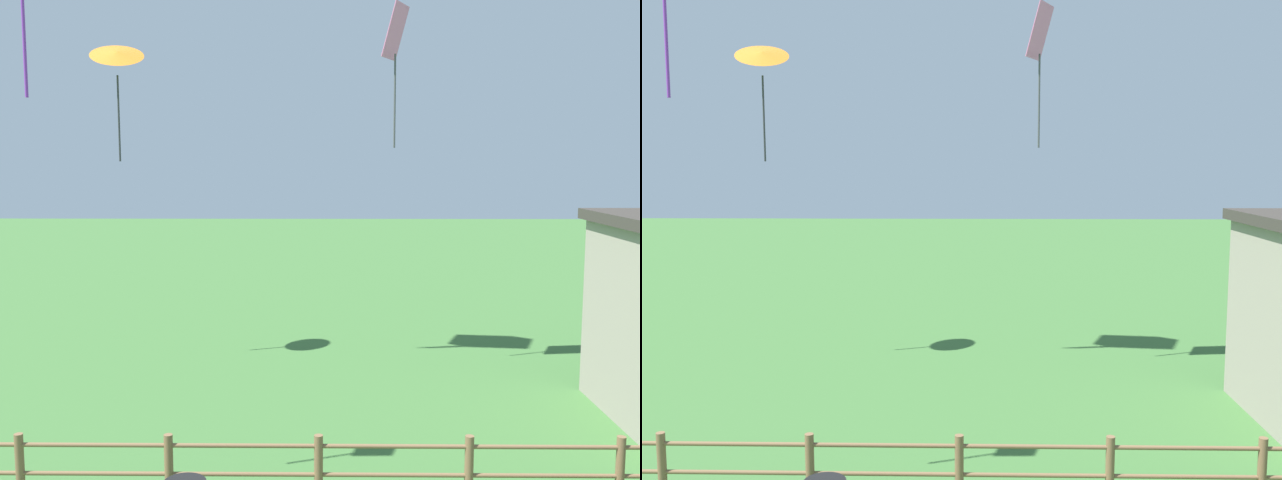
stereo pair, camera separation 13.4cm
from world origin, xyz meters
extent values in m
cylinder|color=brown|center=(-4.73, 6.97, 0.59)|extent=(0.14, 0.14, 1.18)
cylinder|color=brown|center=(-2.37, 6.97, 0.59)|extent=(0.14, 0.14, 1.18)
cylinder|color=brown|center=(0.00, 6.97, 0.59)|extent=(0.14, 0.14, 1.18)
cylinder|color=brown|center=(2.37, 6.97, 0.59)|extent=(0.14, 0.14, 1.18)
cylinder|color=brown|center=(4.73, 6.97, 0.59)|extent=(0.14, 0.14, 1.18)
cylinder|color=brown|center=(0.00, 6.97, 1.00)|extent=(14.20, 0.07, 0.07)
cylinder|color=brown|center=(0.00, 6.97, 0.53)|extent=(14.20, 0.07, 0.07)
cube|color=pink|center=(1.81, 14.40, 8.61)|extent=(0.77, 1.05, 1.32)
cylinder|color=#4C4C51|center=(1.81, 14.40, 6.91)|extent=(0.05, 0.05, 2.32)
cylinder|color=purple|center=(-4.42, 7.13, 7.60)|extent=(0.05, 0.05, 2.39)
cone|color=orange|center=(-5.31, 14.96, 8.17)|extent=(1.63, 1.54, 0.77)
cylinder|color=#333338|center=(-5.31, 14.96, 6.51)|extent=(0.05, 0.05, 2.22)
camera|label=1|loc=(0.15, -3.76, 5.51)|focal=40.00mm
camera|label=2|loc=(0.28, -3.76, 5.51)|focal=40.00mm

